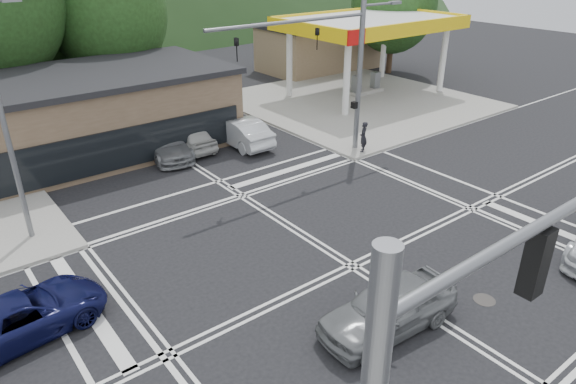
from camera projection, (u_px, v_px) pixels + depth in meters
ground at (352, 266)px, 18.25m from camera, size 120.00×120.00×0.00m
sidewalk_ne at (356, 101)px, 37.16m from camera, size 16.00×16.00×0.15m
gas_station_canopy at (370, 26)px, 36.80m from camera, size 12.32×8.34×5.75m
convenience_store at (318, 48)px, 46.24m from camera, size 10.00×6.00×3.80m
tree_n_c at (107, 10)px, 33.02m from camera, size 7.60×7.60×10.87m
tree_ne at (394, 3)px, 43.18m from camera, size 7.20×7.20×9.99m
streetlight_nw at (3, 113)px, 17.78m from camera, size 2.50×0.25×9.00m
signal_mast_ne at (343, 61)px, 25.70m from camera, size 11.65×0.30×8.00m
car_blue_west at (23, 316)px, 14.81m from camera, size 4.95×2.73×1.31m
car_grey_center at (389, 307)px, 14.97m from camera, size 4.62×2.11×1.54m
car_queue_a at (240, 131)px, 28.99m from camera, size 1.71×4.82×1.58m
car_queue_b at (189, 136)px, 28.43m from camera, size 1.75×4.24×1.44m
car_northbound at (166, 144)px, 27.45m from camera, size 2.69×5.07×1.40m
pedestrian at (363, 137)px, 27.62m from camera, size 0.72×0.69×1.65m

